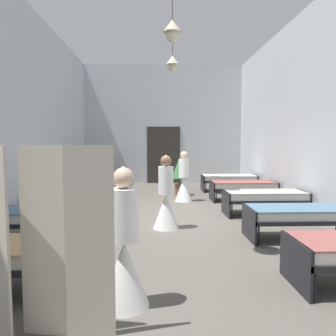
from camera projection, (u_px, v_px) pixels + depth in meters
The scene contains 16 objects.
ground_plane at pixel (170, 218), 7.58m from camera, with size 7.23×13.03×0.10m, color #59544C.
room_shell at pixel (168, 114), 8.78m from camera, with size 7.03×12.63×4.98m.
bed_left_row_1 at pixel (44, 217), 5.56m from camera, with size 1.90×0.84×0.57m.
bed_right_row_1 at pixel (301, 215), 5.73m from camera, with size 1.90×0.84×0.57m.
bed_left_row_2 at pixel (73, 198), 7.45m from camera, with size 1.90×0.84×0.57m.
bed_right_row_2 at pixel (265, 197), 7.62m from camera, with size 1.90×0.84×0.57m.
bed_left_row_3 at pixel (90, 187), 9.35m from camera, with size 1.90×0.84×0.57m.
bed_right_row_3 at pixel (243, 186), 9.51m from camera, with size 1.90×0.84×0.57m.
bed_left_row_4 at pixel (101, 179), 11.24m from camera, with size 1.90×0.84×0.57m.
bed_right_row_4 at pixel (229, 179), 11.41m from camera, with size 1.90×0.84×0.57m.
nurse_near_aisle at pixel (184, 183), 9.43m from camera, with size 0.52×0.52×1.49m.
nurse_mid_aisle at pixel (124, 257), 3.36m from camera, with size 0.52×0.52×1.49m.
nurse_far_aisle at pixel (166, 202), 6.42m from camera, with size 0.52×0.52×1.49m.
patient_seated_primary at pixel (111, 167), 11.26m from camera, with size 0.44×0.44×0.80m.
potted_plant at pixel (180, 171), 10.50m from camera, with size 0.55×0.55×1.27m.
privacy_screen at pixel (42, 243), 2.79m from camera, with size 1.24×0.22×1.70m.
Camera 1 is at (-0.32, -7.45, 1.72)m, focal length 34.29 mm.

